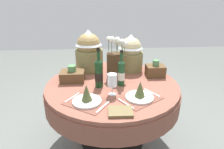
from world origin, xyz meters
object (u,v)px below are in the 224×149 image
wine_bottle_left (99,73)px  gift_tub_back_right (130,52)px  gift_tub_back_left (89,49)px  woven_basket_side_left (73,75)px  dining_table (112,95)px  place_setting_right (140,93)px  wine_bottle_centre (121,73)px  wine_glass_left (112,80)px  place_setting_left (87,97)px  flower_vase (115,61)px  book_on_table (120,112)px  woven_basket_side_right (155,70)px

wine_bottle_left → gift_tub_back_right: (0.36, 0.42, 0.08)m
gift_tub_back_left → woven_basket_side_left: gift_tub_back_left is taller
dining_table → place_setting_right: place_setting_right is taller
wine_bottle_centre → wine_glass_left: bearing=-118.1°
place_setting_left → gift_tub_back_left: bearing=90.2°
dining_table → wine_bottle_left: wine_bottle_left is taller
flower_vase → gift_tub_back_right: size_ratio=1.05×
wine_glass_left → woven_basket_side_left: wine_glass_left is taller
wine_bottle_centre → book_on_table: size_ratio=1.91×
place_setting_right → woven_basket_side_left: size_ratio=1.79×
wine_glass_left → woven_basket_side_right: wine_glass_left is taller
place_setting_left → wine_glass_left: wine_glass_left is taller
wine_bottle_centre → gift_tub_back_right: 0.44m
flower_vase → book_on_table: flower_vase is taller
place_setting_left → woven_basket_side_right: bearing=35.8°
woven_basket_side_left → wine_bottle_centre: bearing=-16.0°
wine_glass_left → gift_tub_back_left: size_ratio=0.42×
place_setting_right → woven_basket_side_left: (-0.61, 0.41, 0.01)m
flower_vase → gift_tub_back_left: size_ratio=0.94×
wine_bottle_centre → gift_tub_back_right: (0.15, 0.40, 0.09)m
wine_bottle_left → wine_glass_left: wine_bottle_left is taller
flower_vase → gift_tub_back_left: bearing=134.9°
place_setting_left → place_setting_right: same height
place_setting_right → wine_bottle_centre: wine_bottle_centre is taller
gift_tub_back_right → gift_tub_back_left: bearing=175.4°
dining_table → gift_tub_back_right: bearing=56.8°
woven_basket_side_right → flower_vase: bearing=-175.8°
gift_tub_back_left → flower_vase: bearing=-45.1°
flower_vase → wine_bottle_centre: size_ratio=1.26×
dining_table → wine_glass_left: 0.36m
place_setting_right → wine_glass_left: 0.26m
woven_basket_side_left → woven_basket_side_right: woven_basket_side_right is taller
wine_bottle_left → wine_bottle_centre: wine_bottle_left is taller
gift_tub_back_left → place_setting_right: bearing=-57.8°
dining_table → wine_bottle_centre: bearing=-30.8°
flower_vase → wine_bottle_centre: 0.19m
wine_glass_left → gift_tub_back_right: gift_tub_back_right is taller
wine_glass_left → gift_tub_back_right: bearing=67.1°
woven_basket_side_right → dining_table: bearing=-162.0°
place_setting_left → gift_tub_back_right: (0.47, 0.71, 0.17)m
place_setting_right → gift_tub_back_left: size_ratio=0.91×
place_setting_right → woven_basket_side_right: bearing=61.0°
gift_tub_back_right → wine_bottle_left: bearing=-130.8°
wine_bottle_left → gift_tub_back_right: gift_tub_back_right is taller
wine_bottle_centre → woven_basket_side_left: size_ratio=1.47×
dining_table → gift_tub_back_right: size_ratio=3.18×
wine_bottle_left → place_setting_left: bearing=-109.5°
gift_tub_back_left → wine_bottle_left: bearing=-77.0°
woven_basket_side_left → wine_bottle_left: bearing=-30.0°
place_setting_right → wine_glass_left: size_ratio=2.18×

